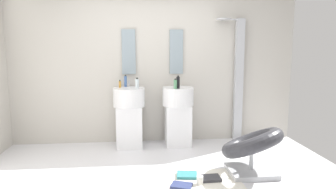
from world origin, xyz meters
TOP-DOWN VIEW (x-y plane):
  - ground_plane at (0.00, 0.00)m, footprint 4.80×3.60m
  - rear_partition at (0.00, 1.65)m, footprint 4.80×0.10m
  - pedestal_sink_left at (-0.39, 1.33)m, footprint 0.50×0.50m
  - pedestal_sink_right at (0.39, 1.33)m, footprint 0.50×0.50m
  - vanity_mirror_left at (-0.39, 1.58)m, footprint 0.22×0.03m
  - vanity_mirror_right at (0.39, 1.58)m, footprint 0.22×0.03m
  - shower_column at (1.43, 1.53)m, footprint 0.49×0.24m
  - lounge_chair at (1.15, 0.09)m, footprint 1.10×1.10m
  - area_rug at (0.42, -0.05)m, footprint 1.04×0.63m
  - magazine_teal at (0.33, 0.06)m, footprint 0.27×0.23m
  - magazine_navy at (0.23, -0.21)m, footprint 0.27×0.24m
  - magazine_charcoal at (0.60, -0.05)m, footprint 0.24×0.19m
  - coffee_mug at (0.45, -0.16)m, footprint 0.08×0.08m
  - soap_bottle_blue at (-0.45, 1.51)m, footprint 0.04×0.04m
  - soap_bottle_green at (0.32, 1.16)m, footprint 0.05×0.05m
  - soap_bottle_clear at (-0.26, 1.26)m, footprint 0.06×0.06m
  - soap_bottle_black at (0.37, 1.19)m, footprint 0.05×0.05m
  - soap_bottle_amber at (-0.53, 1.40)m, footprint 0.04×0.04m

SIDE VIEW (x-z plane):
  - ground_plane at x=0.00m, z-range -0.04..0.00m
  - area_rug at x=0.42m, z-range 0.00..0.01m
  - magazine_navy at x=0.23m, z-range 0.01..0.04m
  - magazine_teal at x=0.33m, z-range 0.01..0.04m
  - magazine_charcoal at x=0.60m, z-range 0.01..0.04m
  - coffee_mug at x=0.45m, z-range 0.01..0.11m
  - lounge_chair at x=1.15m, z-range 0.03..0.67m
  - pedestal_sink_left at x=-0.39m, z-range 0.00..1.05m
  - pedestal_sink_right at x=0.39m, z-range 0.00..1.05m
  - soap_bottle_amber at x=-0.53m, z-range 0.94..1.06m
  - soap_bottle_green at x=0.32m, z-range 0.94..1.10m
  - soap_bottle_clear at x=-0.26m, z-range 0.94..1.11m
  - soap_bottle_blue at x=-0.45m, z-range 0.94..1.13m
  - soap_bottle_black at x=0.37m, z-range 0.94..1.14m
  - shower_column at x=1.43m, z-range 0.05..2.10m
  - rear_partition at x=0.00m, z-range 0.00..2.60m
  - vanity_mirror_left at x=-0.39m, z-range 1.15..1.87m
  - vanity_mirror_right at x=0.39m, z-range 1.15..1.87m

